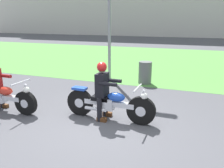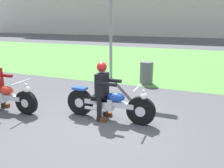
{
  "view_description": "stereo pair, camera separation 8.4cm",
  "coord_description": "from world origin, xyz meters",
  "px_view_note": "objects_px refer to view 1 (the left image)",
  "views": [
    {
      "loc": [
        1.97,
        -4.34,
        2.37
      ],
      "look_at": [
        0.09,
        0.74,
        0.85
      ],
      "focal_mm": 36.87,
      "sensor_mm": 36.0,
      "label": 1
    },
    {
      "loc": [
        2.05,
        -4.31,
        2.37
      ],
      "look_at": [
        0.09,
        0.74,
        0.85
      ],
      "focal_mm": 36.87,
      "sensor_mm": 36.0,
      "label": 2
    }
  ],
  "objects_px": {
    "rider_lead": "(103,86)",
    "trash_can": "(145,73)",
    "motorcycle_lead": "(109,104)",
    "motorcycle_follow": "(1,97)"
  },
  "relations": [
    {
      "from": "motorcycle_lead",
      "to": "motorcycle_follow",
      "type": "relative_size",
      "value": 1.01
    },
    {
      "from": "motorcycle_lead",
      "to": "motorcycle_follow",
      "type": "distance_m",
      "value": 2.95
    },
    {
      "from": "rider_lead",
      "to": "motorcycle_follow",
      "type": "relative_size",
      "value": 0.63
    },
    {
      "from": "rider_lead",
      "to": "trash_can",
      "type": "bearing_deg",
      "value": 86.24
    },
    {
      "from": "motorcycle_follow",
      "to": "motorcycle_lead",
      "type": "bearing_deg",
      "value": 9.36
    },
    {
      "from": "motorcycle_lead",
      "to": "rider_lead",
      "type": "height_order",
      "value": "rider_lead"
    },
    {
      "from": "motorcycle_lead",
      "to": "rider_lead",
      "type": "bearing_deg",
      "value": 179.23
    },
    {
      "from": "motorcycle_follow",
      "to": "trash_can",
      "type": "relative_size",
      "value": 2.67
    },
    {
      "from": "trash_can",
      "to": "motorcycle_lead",
      "type": "bearing_deg",
      "value": -91.36
    },
    {
      "from": "motorcycle_lead",
      "to": "rider_lead",
      "type": "xyz_separation_m",
      "value": [
        -0.17,
        0.0,
        0.42
      ]
    }
  ]
}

